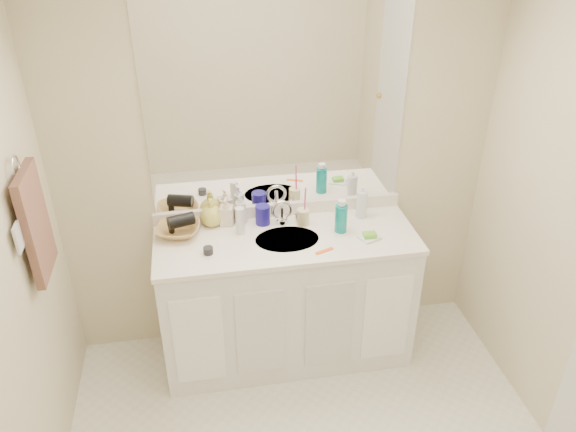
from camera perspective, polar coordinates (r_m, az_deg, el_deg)
The scene contains 25 objects.
wall_back at distance 3.33m, azimuth -0.99°, elevation 5.01°, with size 2.60×0.02×2.40m, color beige.
vanity_cabinet at distance 3.51m, azimuth -0.14°, elevation -8.44°, with size 1.50×0.55×0.85m, color white.
countertop at distance 3.25m, azimuth -0.15°, elevation -2.38°, with size 1.52×0.57×0.03m, color white.
backsplash at distance 3.44m, azimuth -0.90°, elevation 0.69°, with size 1.52×0.03×0.08m, color white.
sink_basin at distance 3.23m, azimuth -0.09°, elevation -2.52°, with size 0.37×0.37×0.02m, color #B6B2A0.
faucet at distance 3.35m, azimuth -0.63°, elevation 0.08°, with size 0.02×0.02×0.11m, color silver.
mirror at distance 3.19m, azimuth -1.02°, elevation 10.84°, with size 1.48×0.01×1.20m, color white.
blue_mug at distance 3.35m, azimuth -2.59°, elevation 0.13°, with size 0.09×0.09×0.12m, color navy.
tan_cup at distance 3.34m, azimuth 1.54°, elevation -0.11°, with size 0.07×0.07×0.10m, color beige.
toothbrush at distance 3.30m, azimuth 1.74°, elevation 1.42°, with size 0.01×0.01×0.21m, color #E43C8D.
mouthwash_bottle at distance 3.27m, azimuth 5.41°, elevation -0.25°, with size 0.07×0.07×0.17m, color #0A8281.
clear_pump_bottle at distance 3.43m, azimuth 7.50°, elevation 1.20°, with size 0.06×0.06×0.17m, color silver.
soap_dish at distance 3.26m, azimuth 8.27°, elevation -2.18°, with size 0.11×0.09×0.01m, color white.
green_soap at distance 3.25m, azimuth 8.29°, elevation -1.92°, with size 0.07×0.05×0.03m, color #68BE2E.
orange_comb at distance 3.13m, azimuth 3.71°, elevation -3.56°, with size 0.11×0.02×0.00m, color orange.
dark_jar at distance 3.12m, azimuth -8.11°, elevation -3.49°, with size 0.05×0.05×0.04m, color black.
extra_white_bottle at distance 3.25m, azimuth -4.90°, elevation -0.48°, with size 0.05×0.05×0.17m, color silver.
soap_bottle_white at distance 3.35m, azimuth -4.84°, elevation 0.76°, with size 0.07×0.07×0.19m, color silver.
soap_bottle_cream at distance 3.35m, azimuth -6.26°, elevation 0.49°, with size 0.08×0.08×0.18m, color beige.
soap_bottle_yellow at distance 3.35m, azimuth -7.79°, elevation 0.40°, with size 0.13×0.13×0.17m, color #D1C751.
wicker_basket at distance 3.32m, azimuth -11.06°, elevation -1.37°, with size 0.25×0.25×0.06m, color #AE8346.
hair_dryer at distance 3.29m, azimuth -10.81°, elevation -0.46°, with size 0.08×0.08×0.15m, color black.
towel_ring at distance 2.79m, azimuth -25.93°, elevation 4.54°, with size 0.11×0.11×0.01m, color silver.
hand_towel at distance 2.91m, azimuth -24.26°, elevation -0.73°, with size 0.04×0.32×0.55m, color brown.
switch_plate at distance 2.73m, azimuth -25.71°, elevation -1.99°, with size 0.01×0.09×0.13m, color silver.
Camera 1 is at (-0.47, -1.67, 2.62)m, focal length 35.00 mm.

